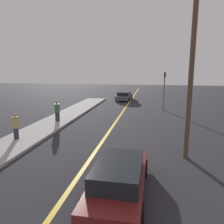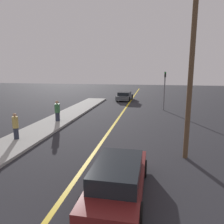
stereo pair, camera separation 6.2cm
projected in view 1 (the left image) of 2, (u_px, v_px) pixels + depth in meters
name	position (u px, v px, depth m)	size (l,w,h in m)	color
road_center_line	(119.00, 118.00, 19.70)	(0.20, 60.00, 0.01)	gold
sidewalk_left	(51.00, 124.00, 17.30)	(2.56, 29.27, 0.15)	#9E9E99
car_near_right_lane	(119.00, 178.00, 7.53)	(1.89, 4.72, 1.29)	maroon
car_ahead_center	(124.00, 96.00, 30.43)	(2.09, 4.14, 1.20)	#4C5156
pedestrian_near_curb	(16.00, 126.00, 13.10)	(0.34, 0.34, 1.61)	#282D3D
pedestrian_mid_group	(57.00, 111.00, 17.69)	(0.42, 0.42, 1.68)	#282D3D
traffic_light	(164.00, 87.00, 22.74)	(0.18, 0.40, 4.04)	slate
utility_pole	(190.00, 82.00, 10.16)	(0.24, 0.24, 7.44)	brown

